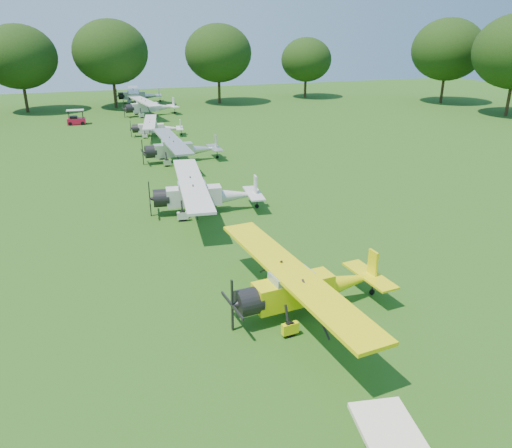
{
  "coord_description": "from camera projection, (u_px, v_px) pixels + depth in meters",
  "views": [
    {
      "loc": [
        -6.76,
        -24.48,
        11.92
      ],
      "look_at": [
        1.68,
        0.42,
        1.4
      ],
      "focal_mm": 35.0,
      "sensor_mm": 36.0,
      "label": 1
    }
  ],
  "objects": [
    {
      "name": "aircraft_2",
      "position": [
        305.0,
        285.0,
        21.76
      ],
      "size": [
        7.55,
        12.01,
        2.36
      ],
      "rotation": [
        0.0,
        0.0,
        0.1
      ],
      "color": "yellow",
      "rests_on": "ground"
    },
    {
      "name": "golf_cart",
      "position": [
        76.0,
        120.0,
        63.9
      ],
      "size": [
        2.27,
        1.49,
        1.86
      ],
      "rotation": [
        0.0,
        0.0,
        -0.06
      ],
      "color": "red",
      "rests_on": "ground"
    },
    {
      "name": "tree_belt",
      "position": [
        292.0,
        104.0,
        26.2
      ],
      "size": [
        137.36,
        130.27,
        14.52
      ],
      "color": "#2F2312",
      "rests_on": "ground"
    },
    {
      "name": "aircraft_4",
      "position": [
        179.0,
        147.0,
        46.24
      ],
      "size": [
        7.38,
        11.73,
        2.32
      ],
      "rotation": [
        0.0,
        0.0,
        0.02
      ],
      "color": "silver",
      "rests_on": "ground"
    },
    {
      "name": "ground",
      "position": [
        230.0,
        253.0,
        27.97
      ],
      "size": [
        160.0,
        160.0,
        0.0
      ],
      "primitive_type": "plane",
      "color": "#224B12",
      "rests_on": "ground"
    },
    {
      "name": "aircraft_6",
      "position": [
        149.0,
        106.0,
        69.86
      ],
      "size": [
        7.69,
        12.18,
        2.39
      ],
      "rotation": [
        0.0,
        0.0,
        0.15
      ],
      "color": "silver",
      "rests_on": "ground"
    },
    {
      "name": "aircraft_3",
      "position": [
        202.0,
        192.0,
        33.62
      ],
      "size": [
        7.71,
        12.26,
        2.41
      ],
      "rotation": [
        0.0,
        0.0,
        -0.11
      ],
      "color": "silver",
      "rests_on": "ground"
    },
    {
      "name": "aircraft_7",
      "position": [
        138.0,
        94.0,
        81.97
      ],
      "size": [
        7.29,
        11.62,
        2.28
      ],
      "rotation": [
        0.0,
        0.0,
        -0.08
      ],
      "color": "silver",
      "rests_on": "ground"
    },
    {
      "name": "aircraft_5",
      "position": [
        155.0,
        127.0,
        57.04
      ],
      "size": [
        6.03,
        9.55,
        1.87
      ],
      "rotation": [
        0.0,
        0.0,
        -0.16
      ],
      "color": "silver",
      "rests_on": "ground"
    }
  ]
}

